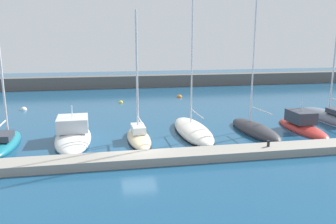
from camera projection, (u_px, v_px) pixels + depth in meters
The scene contains 14 objects.
ground_plane at pixel (139, 153), 24.44m from camera, with size 120.00×120.00×0.00m, color navy.
dock_pier at pixel (142, 158), 22.60m from camera, with size 46.17×1.91×0.57m, color gray.
breakwater_seawall at pixel (118, 82), 56.00m from camera, with size 108.00×2.03×1.91m, color #5B5651.
sailboat_teal_third at pixel (6, 141), 26.01m from camera, with size 1.89×6.54×14.44m.
motorboat_white_fourth at pixel (73, 135), 27.33m from camera, with size 3.07×8.47×3.15m.
sailboat_sand_fifth at pixel (139, 136), 27.25m from camera, with size 1.96×6.18×10.34m.
sailboat_ivory_sixth at pixel (193, 130), 29.21m from camera, with size 2.70×8.73×18.38m.
sailboat_charcoal_seventh at pixel (255, 129), 29.63m from camera, with size 2.76×7.59×16.53m.
motorboat_red_eighth at pixel (302, 126), 30.54m from camera, with size 2.33×7.01×3.02m.
sailboat_slate_ninth at pixel (336, 118), 33.35m from camera, with size 2.97×10.58×23.09m.
mooring_buoy_white at pixel (24, 110), 38.95m from camera, with size 0.70×0.70×0.70m, color white.
mooring_buoy_orange at pixel (179, 97), 47.11m from camera, with size 0.72×0.72×0.72m, color orange.
mooring_buoy_yellow at pixel (121, 103), 43.24m from camera, with size 0.55×0.55×0.55m, color yellow.
dock_bollard at pixel (268, 144), 24.11m from camera, with size 0.20×0.20×0.44m, color black.
Camera 1 is at (-2.22, -23.22, 8.15)m, focal length 36.59 mm.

